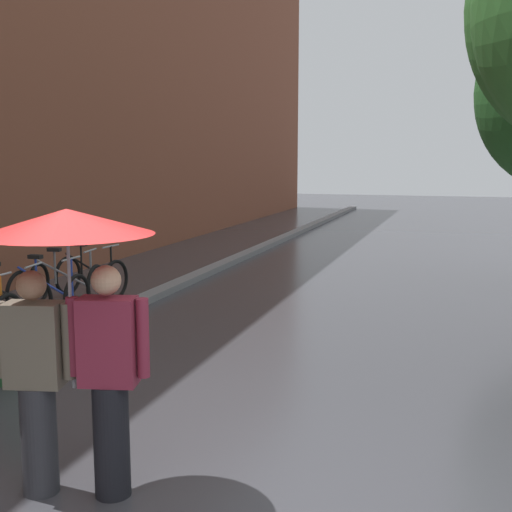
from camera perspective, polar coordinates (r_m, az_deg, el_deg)
The scene contains 7 objects.
kerb_strip at distance 14.73m, azimuth -2.89°, elevation -0.74°, with size 0.30×36.00×0.12m, color slate.
parked_bicycle_2 at distance 10.08m, azimuth -20.83°, elevation -3.80°, with size 1.17×0.85×0.96m.
parked_bicycle_3 at distance 10.59m, azimuth -17.63°, elevation -3.07°, with size 1.08×0.70×0.96m.
parked_bicycle_4 at distance 11.34m, azimuth -16.12°, elevation -2.26°, with size 1.17×0.84×0.96m.
parked_bicycle_5 at distance 11.86m, azimuth -14.14°, elevation -1.71°, with size 1.14×0.80×0.96m.
couple_under_umbrella at distance 4.79m, azimuth -15.88°, elevation -3.83°, with size 1.21×1.21×2.09m.
litter_bin at distance 7.68m, azimuth -20.34°, elevation -7.17°, with size 0.44×0.44×0.85m, color #1E4C28.
Camera 1 is at (1.91, -3.61, 2.44)m, focal length 45.95 mm.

